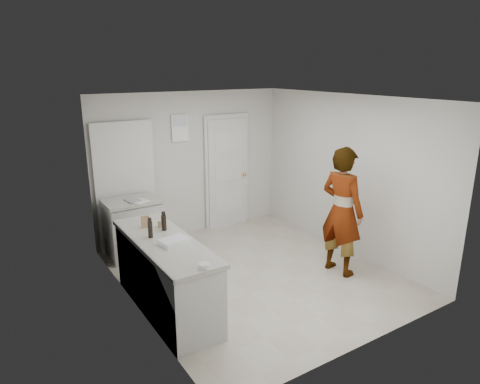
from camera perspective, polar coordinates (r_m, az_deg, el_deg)
ground at (r=6.33m, az=2.02°, el=-10.81°), size 4.00×4.00×0.00m
room_shell at (r=7.48m, az=-7.50°, el=1.79°), size 4.00×4.00×4.00m
main_counter at (r=5.36m, az=-9.82°, el=-11.22°), size 0.64×1.96×0.93m
side_counter at (r=6.93m, az=-13.97°, el=-4.93°), size 0.84×0.61×0.93m
person at (r=6.21m, az=13.42°, el=-2.52°), size 0.53×0.73×1.85m
cake_mix_box at (r=5.56m, az=-12.52°, el=-3.87°), size 0.10×0.05×0.16m
spice_jar at (r=5.54m, az=-10.62°, el=-4.22°), size 0.06×0.06×0.09m
oil_cruet_a at (r=5.41m, az=-10.13°, el=-3.84°), size 0.06×0.06×0.25m
oil_cruet_b at (r=5.21m, az=-11.89°, el=-4.70°), size 0.06×0.06×0.25m
baking_dish at (r=5.03m, az=-8.82°, el=-6.53°), size 0.35×0.28×0.06m
egg_bowl at (r=4.42m, az=-4.78°, el=-9.77°), size 0.12×0.12×0.04m
papers at (r=6.68m, az=-13.46°, el=-1.16°), size 0.34×0.36×0.01m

